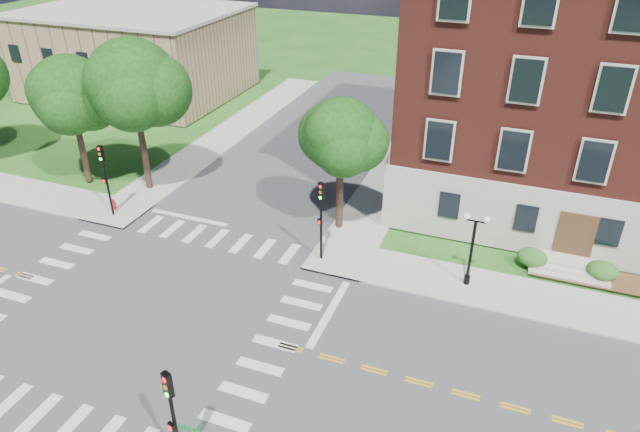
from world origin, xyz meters
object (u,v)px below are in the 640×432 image
(traffic_signal_se, at_px, (172,412))
(traffic_signal_ne, at_px, (321,211))
(twin_lamp_west, at_px, (472,245))
(traffic_signal_nw, at_px, (105,172))
(fire_hydrant, at_px, (114,205))

(traffic_signal_se, relative_size, traffic_signal_ne, 1.00)
(traffic_signal_ne, distance_m, twin_lamp_west, 8.19)
(traffic_signal_ne, bearing_deg, traffic_signal_se, -89.16)
(traffic_signal_se, height_order, traffic_signal_nw, same)
(traffic_signal_se, height_order, traffic_signal_ne, same)
(traffic_signal_ne, xyz_separation_m, twin_lamp_west, (8.15, 0.52, -0.66))
(traffic_signal_nw, bearing_deg, fire_hydrant, 122.31)
(traffic_signal_se, relative_size, fire_hydrant, 6.40)
(traffic_signal_nw, xyz_separation_m, twin_lamp_west, (22.61, 0.57, -0.66))
(traffic_signal_nw, distance_m, fire_hydrant, 2.81)
(twin_lamp_west, distance_m, fire_hydrant, 23.07)
(fire_hydrant, bearing_deg, traffic_signal_se, -45.36)
(traffic_signal_se, distance_m, traffic_signal_ne, 14.69)
(traffic_signal_se, distance_m, twin_lamp_west, 17.17)
(traffic_signal_se, distance_m, fire_hydrant, 21.59)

